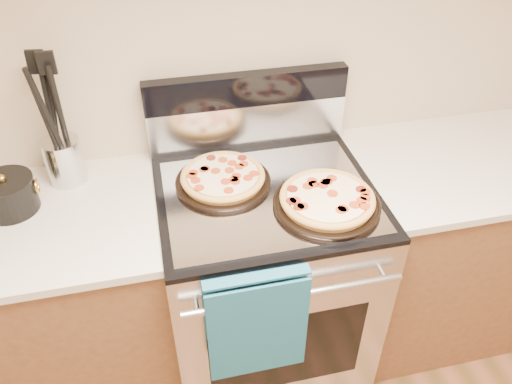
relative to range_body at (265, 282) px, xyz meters
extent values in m
plane|color=#C9B391|center=(0.00, 0.35, 0.90)|extent=(4.00, 0.00, 4.00)
cube|color=#B7B7BC|center=(0.00, 0.00, 0.00)|extent=(0.76, 0.68, 0.90)
cube|color=black|center=(0.00, -0.34, 0.00)|extent=(0.56, 0.01, 0.40)
cube|color=black|center=(0.00, 0.00, 0.46)|extent=(0.76, 0.68, 0.02)
cube|color=silver|center=(0.00, 0.31, 0.56)|extent=(0.76, 0.06, 0.18)
cube|color=black|center=(0.00, 0.31, 0.71)|extent=(0.76, 0.06, 0.12)
cylinder|color=silver|center=(0.00, -0.38, 0.35)|extent=(0.70, 0.03, 0.03)
cube|color=gray|center=(0.00, -0.03, 0.47)|extent=(0.70, 0.55, 0.01)
cube|color=brown|center=(-0.88, 0.03, -0.01)|extent=(1.00, 0.62, 0.88)
cube|color=beige|center=(-0.88, 0.03, 0.45)|extent=(1.02, 0.64, 0.03)
cube|color=brown|center=(0.88, 0.03, -0.01)|extent=(1.00, 0.62, 0.88)
cube|color=beige|center=(0.88, 0.03, 0.45)|extent=(1.02, 0.64, 0.03)
cylinder|color=silver|center=(-0.68, 0.24, 0.54)|extent=(0.15, 0.15, 0.16)
cylinder|color=black|center=(-0.85, 0.11, 0.51)|extent=(0.19, 0.19, 0.11)
camera|label=1|loc=(-0.34, -1.33, 1.54)|focal=35.00mm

